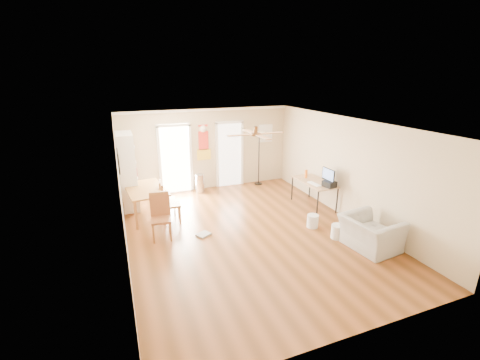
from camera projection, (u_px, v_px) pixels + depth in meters
name	position (u px, v px, depth m)	size (l,w,h in m)	color
floor	(249.00, 233.00, 7.74)	(7.00, 7.00, 0.00)	brown
ceiling	(250.00, 124.00, 6.93)	(5.50, 7.00, 0.00)	silver
wall_back	(207.00, 149.00, 10.43)	(5.50, 0.04, 2.60)	beige
wall_front	(354.00, 260.00, 4.23)	(5.50, 0.04, 2.60)	beige
wall_left	(121.00, 197.00, 6.38)	(0.04, 7.00, 2.60)	beige
wall_right	(348.00, 169.00, 8.28)	(0.04, 7.00, 2.60)	beige
crown_molding	(250.00, 126.00, 6.94)	(5.50, 7.00, 0.08)	white
kitchen_doorway	(175.00, 160.00, 10.13)	(0.90, 0.10, 2.10)	white
bathroom_doorway	(230.00, 155.00, 10.75)	(0.80, 0.10, 2.10)	white
wall_decal	(204.00, 142.00, 10.29)	(0.46, 0.03, 1.10)	red
ac_grille	(265.00, 133.00, 10.99)	(0.50, 0.04, 0.60)	white
framed_poster	(118.00, 161.00, 7.50)	(0.04, 0.66, 0.48)	black
ceiling_fan	(256.00, 134.00, 6.71)	(1.24, 1.24, 0.20)	#593819
bookshelf	(128.00, 172.00, 8.90)	(0.43, 0.96, 2.13)	silver
dining_table	(147.00, 202.00, 8.57)	(0.93, 1.55, 0.77)	olive
dining_chair_right_a	(168.00, 198.00, 8.66)	(0.38, 0.38, 0.93)	olive
dining_chair_right_b	(171.00, 202.00, 8.16)	(0.44, 0.44, 1.07)	#A37034
dining_chair_near	(161.00, 217.00, 7.31)	(0.44, 0.44, 1.07)	brown
trash_can	(200.00, 183.00, 10.30)	(0.28, 0.28, 0.60)	#B5B5B8
torchiere_lamp	(259.00, 159.00, 10.90)	(0.34, 0.34, 1.81)	black
computer_desk	(313.00, 194.00, 9.20)	(0.70, 1.40, 0.75)	tan
imac	(328.00, 177.00, 8.66)	(0.07, 0.51, 0.48)	black
keyboard	(314.00, 184.00, 8.84)	(0.15, 0.45, 0.02)	white
printer	(329.00, 184.00, 8.61)	(0.27, 0.31, 0.16)	black
orange_bottle	(306.00, 174.00, 9.35)	(0.08, 0.08, 0.24)	orange
wastebasket_a	(313.00, 221.00, 7.99)	(0.28, 0.28, 0.32)	silver
wastebasket_b	(337.00, 232.00, 7.45)	(0.28, 0.28, 0.33)	silver
floor_cloth	(203.00, 235.00, 7.61)	(0.31, 0.24, 0.04)	gray
armchair	(370.00, 233.00, 6.95)	(1.10, 0.97, 0.72)	#A8A7A2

